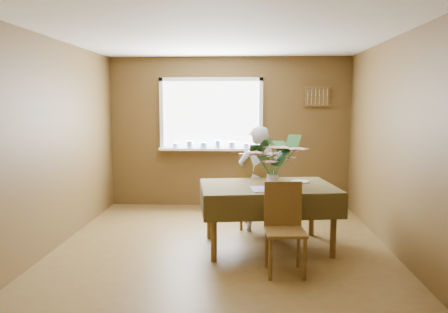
{
  "coord_description": "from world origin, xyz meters",
  "views": [
    {
      "loc": [
        0.28,
        -5.05,
        1.73
      ],
      "look_at": [
        0.0,
        0.55,
        1.05
      ],
      "focal_mm": 35.0,
      "sensor_mm": 36.0,
      "label": 1
    }
  ],
  "objects_px": {
    "dining_table": "(268,193)",
    "chair_near": "(284,223)",
    "flower_bouquet": "(273,157)",
    "chair_far": "(257,188)",
    "seated_woman": "(258,179)"
  },
  "relations": [
    {
      "from": "chair_near",
      "to": "flower_bouquet",
      "type": "height_order",
      "value": "flower_bouquet"
    },
    {
      "from": "chair_far",
      "to": "chair_near",
      "type": "distance_m",
      "value": 1.53
    },
    {
      "from": "seated_woman",
      "to": "flower_bouquet",
      "type": "relative_size",
      "value": 2.23
    },
    {
      "from": "chair_near",
      "to": "chair_far",
      "type": "bearing_deg",
      "value": 95.24
    },
    {
      "from": "chair_near",
      "to": "seated_woman",
      "type": "height_order",
      "value": "seated_woman"
    },
    {
      "from": "seated_woman",
      "to": "flower_bouquet",
      "type": "xyz_separation_m",
      "value": [
        0.14,
        -0.91,
        0.41
      ]
    },
    {
      "from": "dining_table",
      "to": "chair_near",
      "type": "relative_size",
      "value": 1.85
    },
    {
      "from": "dining_table",
      "to": "chair_far",
      "type": "xyz_separation_m",
      "value": [
        -0.11,
        0.78,
        -0.1
      ]
    },
    {
      "from": "chair_far",
      "to": "flower_bouquet",
      "type": "xyz_separation_m",
      "value": [
        0.15,
        -0.97,
        0.55
      ]
    },
    {
      "from": "chair_far",
      "to": "flower_bouquet",
      "type": "distance_m",
      "value": 1.13
    },
    {
      "from": "chair_far",
      "to": "flower_bouquet",
      "type": "bearing_deg",
      "value": 108.94
    },
    {
      "from": "flower_bouquet",
      "to": "seated_woman",
      "type": "bearing_deg",
      "value": 98.96
    },
    {
      "from": "chair_near",
      "to": "flower_bouquet",
      "type": "xyz_separation_m",
      "value": [
        -0.09,
        0.54,
        0.62
      ]
    },
    {
      "from": "dining_table",
      "to": "chair_near",
      "type": "bearing_deg",
      "value": -87.57
    },
    {
      "from": "chair_near",
      "to": "seated_woman",
      "type": "relative_size",
      "value": 0.64
    }
  ]
}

